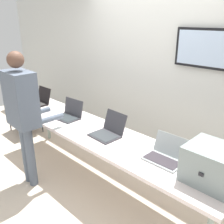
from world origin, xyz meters
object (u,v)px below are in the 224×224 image
(workbench, at_px, (97,135))
(coffee_mug, at_px, (37,113))
(laptop_station_0, at_px, (39,101))
(person, at_px, (23,108))
(laptop_station_3, at_px, (166,155))
(storage_cart, at_px, (25,113))
(laptop_station_2, at_px, (108,131))
(equipment_box, at_px, (212,165))
(laptop_station_1, at_px, (69,114))

(workbench, bearing_deg, coffee_mug, -166.31)
(laptop_station_0, bearing_deg, person, -38.94)
(laptop_station_3, height_order, coffee_mug, laptop_station_3)
(laptop_station_3, height_order, storage_cart, laptop_station_3)
(laptop_station_2, bearing_deg, laptop_station_0, 179.58)
(person, height_order, storage_cart, person)
(workbench, height_order, laptop_station_2, laptop_station_2)
(workbench, distance_m, coffee_mug, 1.06)
(person, relative_size, storage_cart, 3.01)
(laptop_station_3, bearing_deg, workbench, -176.60)
(equipment_box, bearing_deg, laptop_station_1, 179.68)
(laptop_station_1, bearing_deg, laptop_station_3, 0.52)
(workbench, distance_m, person, 0.96)
(equipment_box, distance_m, laptop_station_2, 1.28)
(storage_cart, bearing_deg, person, -25.10)
(equipment_box, xyz_separation_m, laptop_station_3, (-0.47, 0.03, -0.11))
(workbench, xyz_separation_m, equipment_box, (1.44, 0.03, 0.21))
(laptop_station_1, bearing_deg, coffee_mug, -143.01)
(laptop_station_2, relative_size, coffee_mug, 4.00)
(workbench, distance_m, equipment_box, 1.46)
(equipment_box, xyz_separation_m, laptop_station_0, (-2.91, 0.02, -0.10))
(workbench, relative_size, laptop_station_0, 10.10)
(equipment_box, relative_size, laptop_station_3, 1.12)
(laptop_station_1, distance_m, person, 0.71)
(laptop_station_1, height_order, coffee_mug, laptop_station_1)
(equipment_box, xyz_separation_m, storage_cart, (-3.63, 0.07, -0.53))
(storage_cart, bearing_deg, coffee_mug, -17.01)
(laptop_station_3, bearing_deg, laptop_station_2, -178.81)
(storage_cart, bearing_deg, laptop_station_0, -4.22)
(laptop_station_3, bearing_deg, laptop_station_1, -179.48)
(workbench, relative_size, person, 1.96)
(workbench, height_order, laptop_station_0, laptop_station_0)
(laptop_station_1, relative_size, person, 0.22)
(laptop_station_0, distance_m, storage_cart, 0.84)
(laptop_station_2, xyz_separation_m, coffee_mug, (-1.19, -0.29, -0.02))
(laptop_station_1, xyz_separation_m, storage_cart, (-1.55, 0.06, -0.42))
(laptop_station_0, height_order, person, person)
(workbench, distance_m, laptop_station_3, 0.98)
(laptop_station_3, xyz_separation_m, storage_cart, (-3.16, 0.05, -0.42))
(equipment_box, distance_m, coffee_mug, 2.49)
(workbench, xyz_separation_m, storage_cart, (-2.19, 0.11, -0.32))
(person, bearing_deg, equipment_box, 17.43)
(laptop_station_1, relative_size, laptop_station_2, 1.04)
(laptop_station_0, distance_m, person, 1.10)
(laptop_station_2, relative_size, storage_cart, 0.63)
(person, bearing_deg, laptop_station_3, 22.88)
(coffee_mug, bearing_deg, equipment_box, 6.51)
(laptop_station_0, relative_size, laptop_station_3, 0.88)
(workbench, distance_m, laptop_station_1, 0.65)
(person, xyz_separation_m, coffee_mug, (-0.39, 0.37, -0.27))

